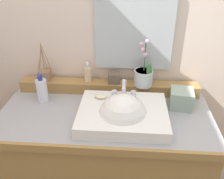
# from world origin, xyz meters

# --- Properties ---
(wall_back) EXTENTS (2.89, 0.20, 2.42)m
(wall_back) POSITION_xyz_m (0.00, 0.40, 1.21)
(wall_back) COLOR beige
(wall_back) RESTS_ON ground
(vanity_cabinet) EXTENTS (1.22, 0.60, 0.84)m
(vanity_cabinet) POSITION_xyz_m (0.00, -0.00, 0.42)
(vanity_cabinet) COLOR #A27740
(vanity_cabinet) RESTS_ON ground
(back_ledge) EXTENTS (1.14, 0.10, 0.07)m
(back_ledge) POSITION_xyz_m (0.00, 0.23, 0.87)
(back_ledge) COLOR #A27740
(back_ledge) RESTS_ON vanity_cabinet
(sink_basin) EXTENTS (0.48, 0.38, 0.29)m
(sink_basin) POSITION_xyz_m (0.10, -0.07, 0.87)
(sink_basin) COLOR white
(sink_basin) RESTS_ON vanity_cabinet
(soap_bar) EXTENTS (0.07, 0.04, 0.02)m
(soap_bar) POSITION_xyz_m (-0.03, 0.05, 0.91)
(soap_bar) COLOR beige
(soap_bar) RESTS_ON sink_basin
(potted_plant) EXTENTS (0.12, 0.12, 0.30)m
(potted_plant) POSITION_xyz_m (0.22, 0.21, 0.97)
(potted_plant) COLOR silver
(potted_plant) RESTS_ON back_ledge
(soap_dispenser) EXTENTS (0.05, 0.05, 0.13)m
(soap_dispenser) POSITION_xyz_m (-0.13, 0.24, 0.96)
(soap_dispenser) COLOR beige
(soap_dispenser) RESTS_ON back_ledge
(reed_diffuser) EXTENTS (0.09, 0.10, 0.25)m
(reed_diffuser) POSITION_xyz_m (-0.41, 0.24, 0.95)
(reed_diffuser) COLOR #927150
(reed_diffuser) RESTS_ON back_ledge
(trinket_box) EXTENTS (0.08, 0.06, 0.07)m
(trinket_box) POSITION_xyz_m (0.04, 0.23, 0.94)
(trinket_box) COLOR brown
(trinket_box) RESTS_ON back_ledge
(lotion_bottle) EXTENTS (0.07, 0.07, 0.18)m
(lotion_bottle) POSITION_xyz_m (-0.39, 0.10, 0.91)
(lotion_bottle) COLOR white
(lotion_bottle) RESTS_ON vanity_cabinet
(tissue_box) EXTENTS (0.15, 0.15, 0.11)m
(tissue_box) POSITION_xyz_m (0.44, 0.10, 0.89)
(tissue_box) COLOR #92A998
(tissue_box) RESTS_ON vanity_cabinet
(mirror) EXTENTS (0.47, 0.02, 0.46)m
(mirror) POSITION_xyz_m (0.15, 0.29, 1.22)
(mirror) COLOR silver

